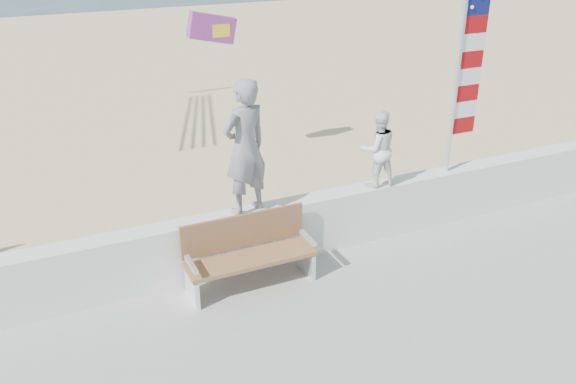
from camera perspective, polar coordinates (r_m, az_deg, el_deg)
name	(u,v)px	position (r m, az deg, el deg)	size (l,w,h in m)	color
ground	(333,347)	(7.91, 4.25, -14.27)	(220.00, 220.00, 0.00)	#2F485E
sand	(159,130)	(15.45, -11.94, 5.71)	(90.00, 40.00, 0.08)	beige
seawall	(270,233)	(9.05, -1.68, -3.87)	(30.00, 0.35, 0.90)	white
adult	(245,148)	(8.34, -4.05, 4.17)	(0.70, 0.46, 1.92)	slate
child	(378,149)	(9.38, 8.40, 4.01)	(0.58, 0.45, 1.20)	white
bench	(248,251)	(8.49, -3.74, -5.57)	(1.80, 0.57, 1.00)	#976A42
flag	(466,54)	(9.88, 16.32, 12.31)	(0.50, 0.08, 3.50)	silver
parafoil_kite	(213,28)	(12.10, -7.04, 14.98)	(0.97, 0.25, 0.66)	#FF1C2B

